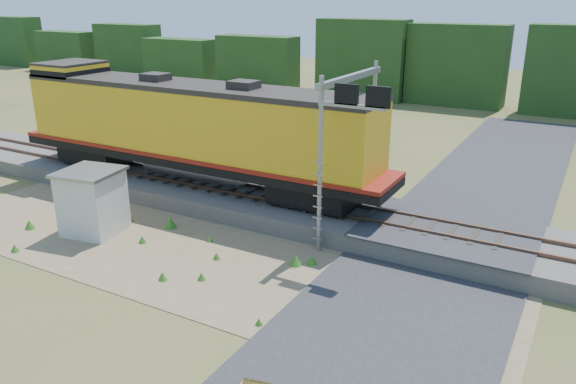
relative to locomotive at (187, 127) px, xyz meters
The scene contains 10 objects.
ground 9.49m from the locomotive, 43.28° to the right, with size 140.00×140.00×0.00m, color #475123.
ballast 7.16m from the locomotive, ahead, with size 70.00×5.00×0.80m, color slate.
rails 6.96m from the locomotive, ahead, with size 70.00×1.54×0.16m.
dirt_shoulder 7.92m from the locomotive, 51.52° to the right, with size 26.00×8.00×0.03m, color #8C7754.
road 14.81m from the locomotive, 21.47° to the right, with size 7.00×66.00×0.86m.
tree_line_north 32.63m from the locomotive, 78.74° to the left, with size 130.00×3.00×6.50m.
weed_clumps 7.52m from the locomotive, 64.04° to the right, with size 15.00×6.20×0.56m, color #366E1F, non-canonical shape.
locomotive is the anchor object (origin of this frame).
shed 6.33m from the locomotive, 95.92° to the right, with size 2.78×2.78×2.87m.
signal_gantry 9.39m from the locomotive, ahead, with size 2.83×6.20×7.13m.
Camera 1 is at (11.64, -15.68, 9.94)m, focal length 35.00 mm.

